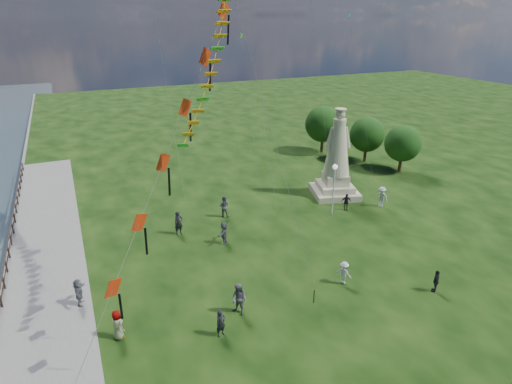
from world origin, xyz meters
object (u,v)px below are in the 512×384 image
person_0 (221,323)px  person_6 (179,223)px  person_3 (436,281)px  person_9 (346,202)px  person_2 (344,273)px  person_10 (117,325)px  person_8 (382,197)px  person_11 (224,233)px  person_5 (79,293)px  statue (337,164)px  lamppost (334,179)px  person_1 (239,299)px  person_7 (224,206)px

person_0 → person_6: person_6 is taller
person_3 → person_9: bearing=-135.5°
person_2 → person_10: (-13.74, 0.69, 0.08)m
person_8 → person_11: person_8 is taller
person_5 → person_11: size_ratio=0.95×
statue → person_10: bearing=-134.4°
statue → lamppost: 4.44m
person_10 → person_11: 11.26m
person_2 → person_3: size_ratio=1.03×
person_1 → person_10: person_1 is taller
lamppost → person_0: (-13.78, -10.22, -2.46)m
person_1 → person_3: (11.83, -2.99, -0.22)m
person_7 → person_9: size_ratio=1.24×
statue → person_11: (-12.81, -4.48, -2.22)m
person_8 → lamppost: bearing=-118.4°
person_9 → lamppost: bearing=-147.5°
lamppost → person_1: bearing=-143.8°
lamppost → person_9: (1.62, 0.28, -2.50)m
lamppost → person_9: 2.99m
person_6 → person_11: size_ratio=1.07×
person_6 → person_7: size_ratio=1.00×
person_1 → person_3: person_1 is taller
person_1 → person_9: size_ratio=1.27×
person_10 → person_2: bearing=-122.4°
lamppost → person_10: (-18.77, -8.18, -2.41)m
person_3 → person_6: person_6 is taller
person_0 → person_9: 18.64m
lamppost → person_2: bearing=-119.6°
person_7 → person_11: 4.65m
person_6 → person_9: 14.56m
person_6 → person_8: bearing=-21.9°
person_5 → person_9: size_ratio=1.10×
person_3 → person_8: 12.66m
person_9 → statue: bearing=95.4°
person_0 → person_11: 9.97m
person_5 → person_7: (11.89, 7.86, 0.11)m
lamppost → person_0: size_ratio=2.83×
person_3 → person_6: (-12.46, 13.83, 0.21)m
person_3 → person_1: bearing=-50.3°
person_5 → person_7: 14.25m
person_6 → person_9: person_6 is taller
statue → lamppost: statue is taller
person_2 → person_7: size_ratio=0.81×
person_11 → person_1: bearing=21.7°
person_3 → person_8: person_8 is taller
person_5 → person_8: (25.32, 4.02, 0.09)m
person_7 → person_8: size_ratio=1.02×
person_2 → person_5: bearing=42.4°
person_1 → person_9: bearing=92.1°
person_2 → person_10: size_ratio=0.90×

